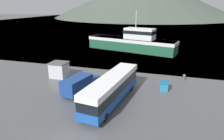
{
  "coord_description": "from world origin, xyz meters",
  "views": [
    {
      "loc": [
        7.0,
        -11.33,
        11.05
      ],
      "look_at": [
        -0.83,
        15.15,
        2.0
      ],
      "focal_mm": 32.0,
      "sensor_mm": 36.0,
      "label": 1
    }
  ],
  "objects_px": {
    "fishing_boat": "(132,42)",
    "storage_bin": "(164,86)",
    "dock_kiosk": "(59,70)",
    "delivery_van": "(80,84)",
    "tour_bus": "(112,88)"
  },
  "relations": [
    {
      "from": "tour_bus",
      "to": "delivery_van",
      "type": "distance_m",
      "value": 4.99
    },
    {
      "from": "tour_bus",
      "to": "delivery_van",
      "type": "bearing_deg",
      "value": 171.5
    },
    {
      "from": "tour_bus",
      "to": "delivery_van",
      "type": "height_order",
      "value": "tour_bus"
    },
    {
      "from": "tour_bus",
      "to": "dock_kiosk",
      "type": "height_order",
      "value": "tour_bus"
    },
    {
      "from": "fishing_boat",
      "to": "tour_bus",
      "type": "bearing_deg",
      "value": -160.11
    },
    {
      "from": "fishing_boat",
      "to": "storage_bin",
      "type": "xyz_separation_m",
      "value": [
        8.88,
        -22.98,
        -1.6
      ]
    },
    {
      "from": "delivery_van",
      "to": "storage_bin",
      "type": "height_order",
      "value": "delivery_van"
    },
    {
      "from": "delivery_van",
      "to": "storage_bin",
      "type": "distance_m",
      "value": 11.32
    },
    {
      "from": "tour_bus",
      "to": "dock_kiosk",
      "type": "bearing_deg",
      "value": 158.01
    },
    {
      "from": "tour_bus",
      "to": "delivery_van",
      "type": "relative_size",
      "value": 1.86
    },
    {
      "from": "dock_kiosk",
      "to": "fishing_boat",
      "type": "bearing_deg",
      "value": 71.58
    },
    {
      "from": "tour_bus",
      "to": "fishing_boat",
      "type": "relative_size",
      "value": 0.53
    },
    {
      "from": "delivery_van",
      "to": "storage_bin",
      "type": "relative_size",
      "value": 4.26
    },
    {
      "from": "storage_bin",
      "to": "dock_kiosk",
      "type": "bearing_deg",
      "value": 177.89
    },
    {
      "from": "delivery_van",
      "to": "tour_bus",
      "type": "bearing_deg",
      "value": -4.0
    }
  ]
}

